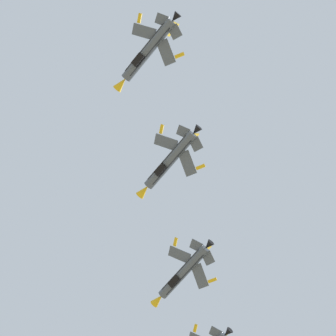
{
  "coord_description": "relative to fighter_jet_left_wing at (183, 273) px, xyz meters",
  "views": [
    {
      "loc": [
        -3.3,
        -2.28,
        1.47
      ],
      "look_at": [
        -20.96,
        33.68,
        116.69
      ],
      "focal_mm": 77.45,
      "sensor_mm": 36.0,
      "label": 1
    }
  ],
  "objects": [
    {
      "name": "fighter_jet_right_wing",
      "position": [
        6.9,
        -19.41,
        1.25
      ],
      "size": [
        15.08,
        10.03,
        5.24
      ],
      "rotation": [
        0.0,
        0.46,
        1.14
      ],
      "color": "#4C5666"
    },
    {
      "name": "fighter_jet_left_wing",
      "position": [
        0.0,
        0.0,
        0.0
      ],
      "size": [
        15.08,
        9.96,
        5.35
      ],
      "rotation": [
        0.0,
        0.5,
        1.14
      ],
      "color": "#4C5666"
    },
    {
      "name": "fighter_jet_left_outer",
      "position": [
        11.85,
        -37.57,
        2.3
      ],
      "size": [
        15.08,
        10.0,
        5.29
      ],
      "rotation": [
        0.0,
        0.48,
        1.14
      ],
      "color": "#4C5666"
    }
  ]
}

